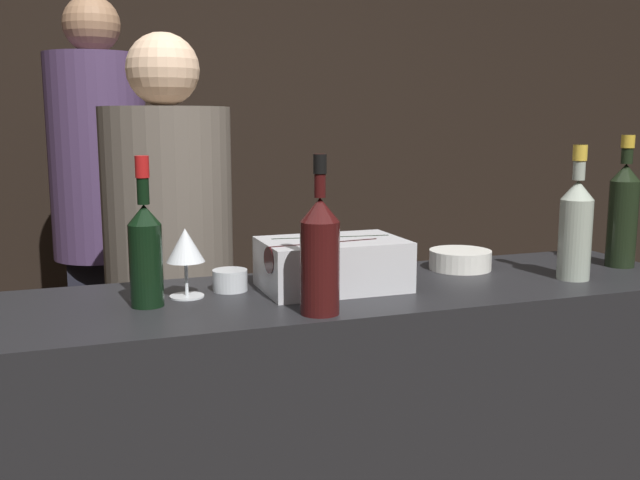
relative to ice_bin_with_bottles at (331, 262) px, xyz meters
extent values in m
cube|color=black|center=(-0.03, 1.97, 0.36)|extent=(6.40, 0.06, 2.80)
cube|color=black|center=(-0.03, -0.02, -0.55)|extent=(1.95, 0.50, 0.97)
cube|color=silver|center=(0.00, 0.00, -0.01)|extent=(0.34, 0.23, 0.12)
cylinder|color=black|center=(-0.03, -0.04, 0.02)|extent=(0.28, 0.09, 0.06)
cylinder|color=black|center=(0.01, 0.04, 0.02)|extent=(0.30, 0.10, 0.06)
cylinder|color=silver|center=(0.41, 0.09, -0.04)|extent=(0.17, 0.17, 0.05)
cylinder|color=gray|center=(0.41, 0.09, -0.02)|extent=(0.14, 0.14, 0.01)
cylinder|color=silver|center=(-0.35, 0.03, -0.06)|extent=(0.08, 0.08, 0.00)
cylinder|color=silver|center=(-0.35, 0.03, -0.02)|extent=(0.01, 0.01, 0.08)
cone|color=silver|center=(-0.35, 0.03, 0.06)|extent=(0.09, 0.09, 0.08)
cylinder|color=silver|center=(-0.24, 0.06, -0.04)|extent=(0.08, 0.08, 0.05)
sphere|color=#EFB256|center=(-0.24, 0.06, -0.04)|extent=(0.04, 0.04, 0.04)
cylinder|color=black|center=(0.85, -0.02, 0.05)|extent=(0.08, 0.08, 0.24)
cone|color=black|center=(0.85, -0.02, 0.20)|extent=(0.08, 0.08, 0.05)
cylinder|color=black|center=(0.85, -0.02, 0.26)|extent=(0.03, 0.03, 0.08)
cylinder|color=gold|center=(0.85, -0.02, 0.28)|extent=(0.04, 0.04, 0.04)
cylinder|color=#9EA899|center=(0.62, -0.11, 0.04)|extent=(0.08, 0.08, 0.21)
cone|color=#9EA899|center=(0.62, -0.11, 0.16)|extent=(0.08, 0.08, 0.05)
cylinder|color=#9EA899|center=(0.62, -0.11, 0.23)|extent=(0.03, 0.03, 0.09)
cylinder|color=gold|center=(0.62, -0.11, 0.26)|extent=(0.04, 0.04, 0.04)
cylinder|color=#380F0F|center=(-0.10, -0.21, 0.03)|extent=(0.08, 0.08, 0.20)
cone|color=#380F0F|center=(-0.10, -0.21, 0.16)|extent=(0.08, 0.08, 0.05)
cylinder|color=#380F0F|center=(-0.10, -0.21, 0.23)|extent=(0.02, 0.02, 0.09)
cylinder|color=black|center=(-0.10, -0.21, 0.25)|extent=(0.03, 0.03, 0.04)
cylinder|color=black|center=(-0.44, -0.02, 0.02)|extent=(0.07, 0.07, 0.18)
cone|color=black|center=(-0.44, -0.02, 0.14)|extent=(0.07, 0.07, 0.04)
cylinder|color=black|center=(-0.44, -0.02, 0.21)|extent=(0.03, 0.03, 0.10)
cylinder|color=red|center=(-0.44, -0.02, 0.24)|extent=(0.03, 0.03, 0.05)
cube|color=black|center=(-0.48, 1.27, -0.61)|extent=(0.27, 0.20, 0.85)
cylinder|color=#473356|center=(-0.48, 1.27, 0.20)|extent=(0.37, 0.37, 0.77)
sphere|color=#997051|center=(-0.48, 1.27, 0.69)|extent=(0.21, 0.21, 0.21)
cube|color=black|center=(-0.32, 0.54, -0.67)|extent=(0.28, 0.21, 0.73)
cylinder|color=#60564C|center=(-0.32, 0.54, 0.03)|extent=(0.38, 0.38, 0.68)
sphere|color=beige|center=(-0.32, 0.54, 0.48)|extent=(0.21, 0.21, 0.21)
camera|label=1|loc=(-0.59, -1.58, 0.34)|focal=40.00mm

